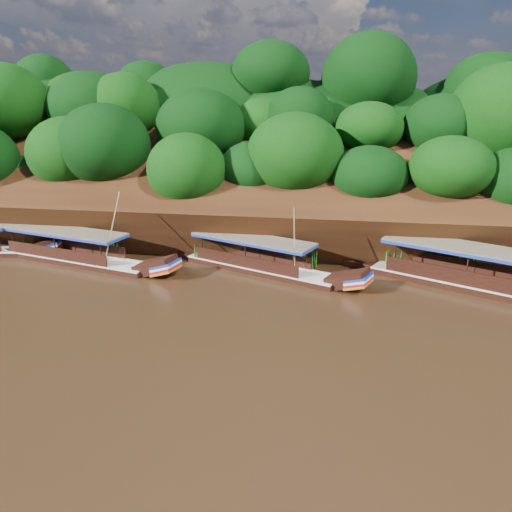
{
  "coord_description": "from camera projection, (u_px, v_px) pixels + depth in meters",
  "views": [
    {
      "loc": [
        2.91,
        -24.1,
        11.63
      ],
      "look_at": [
        -2.04,
        7.0,
        1.31
      ],
      "focal_mm": 35.0,
      "sensor_mm": 36.0,
      "label": 1
    }
  ],
  "objects": [
    {
      "name": "boat_2",
      "position": [
        83.0,
        257.0,
        35.57
      ],
      "size": [
        14.74,
        5.54,
        5.88
      ],
      "rotation": [
        0.0,
        0.0,
        -0.26
      ],
      "color": "black",
      "rests_on": "ground"
    },
    {
      "name": "ground",
      "position": [
        273.0,
        321.0,
        26.67
      ],
      "size": [
        160.0,
        160.0,
        0.0
      ],
      "primitive_type": "plane",
      "color": "black",
      "rests_on": "ground"
    },
    {
      "name": "riverbank",
      "position": [
        303.0,
        201.0,
        47.41
      ],
      "size": [
        120.0,
        30.06,
        19.4
      ],
      "color": "black",
      "rests_on": "ground"
    },
    {
      "name": "boat_0",
      "position": [
        499.0,
        285.0,
        30.12
      ],
      "size": [
        15.54,
        9.26,
        5.86
      ],
      "rotation": [
        0.0,
        0.0,
        -0.47
      ],
      "color": "black",
      "rests_on": "ground"
    },
    {
      "name": "boat_1",
      "position": [
        270.0,
        266.0,
        33.66
      ],
      "size": [
        12.89,
        6.82,
        5.44
      ],
      "rotation": [
        0.0,
        0.0,
        -0.4
      ],
      "color": "black",
      "rests_on": "ground"
    },
    {
      "name": "reeds",
      "position": [
        256.0,
        251.0,
        35.46
      ],
      "size": [
        50.92,
        2.02,
        2.27
      ],
      "color": "#2B6719",
      "rests_on": "ground"
    }
  ]
}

